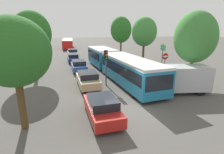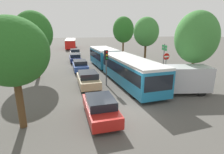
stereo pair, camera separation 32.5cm
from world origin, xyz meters
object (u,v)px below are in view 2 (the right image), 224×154
Objects in this scene: tree_right_mid at (146,33)px; queued_car_tan at (88,79)px; city_bus_rear at (71,43)px; articulated_bus at (117,63)px; tree_right_near at (196,38)px; queued_car_blue at (80,66)px; queued_car_silver at (75,53)px; traffic_light at (106,60)px; no_entry_sign at (166,62)px; queued_car_navy at (75,58)px; direction_sign_post at (164,53)px; queued_car_red at (100,108)px; white_van at (181,79)px; tree_left_mid at (33,34)px; tree_right_far at (123,30)px; tree_left_near at (12,52)px.

queued_car_tan is at bearing -138.30° from tree_right_mid.
queued_car_tan is (0.14, -35.26, -0.71)m from city_bus_rear.
articulated_bus is 2.58× the size of tree_right_near.
queued_car_blue is 12.81m from queued_car_silver.
tree_right_mid is at bearing 125.82° from traffic_light.
no_entry_sign reaches higher than city_bus_rear.
queued_car_navy is 1.41× the size of no_entry_sign.
direction_sign_post reaches higher than city_bus_rear.
articulated_bus reaches higher than queued_car_red.
white_van is 1.88× the size of no_entry_sign.
city_bus_rear is at bearing 81.09° from tree_left_mid.
queued_car_blue is 1.20× the size of traffic_light.
queued_car_tan is at bearing -51.97° from articulated_bus.
white_van is at bearing -163.09° from queued_car_silver.
articulated_bus is at bearing -138.08° from tree_right_mid.
white_van is 22.16m from tree_right_far.
city_bus_rear is at bearing 84.04° from tree_left_near.
traffic_light is (1.76, -19.51, 1.76)m from queued_car_silver.
tree_right_near is (7.85, -2.15, 2.03)m from traffic_light.
city_bus_rear is 28.64m from queued_car_blue.
queued_car_navy is at bearing 159.27° from tree_right_mid.
tree_left_near is (-4.45, -6.08, 3.44)m from queued_car_tan.
direction_sign_post is (2.17, 6.40, 1.31)m from white_van.
tree_left_near is (-8.24, -9.40, 2.67)m from articulated_bus.
articulated_bus is at bearing -157.36° from queued_car_navy.
tree_left_near is 10.57m from tree_left_mid.
queued_car_red is 11.17m from tree_right_near.
queued_car_silver is 23.99m from tree_right_near.
queued_car_silver is 16.27m from tree_left_mid.
tree_right_mid is at bearing -34.45° from queued_car_red.
traffic_light is 0.48× the size of tree_right_mid.
no_entry_sign is 0.37× the size of tree_right_far.
queued_car_navy is at bearing -145.23° from no_entry_sign.
city_bus_rear is 39.68m from white_van.
tree_right_far is (14.48, 13.53, 0.34)m from tree_left_mid.
white_van is 4.28m from tree_right_near.
tree_right_far is at bearing 155.39° from articulated_bus.
city_bus_rear is at bearing -176.29° from articulated_bus.
traffic_light is (1.89, -35.33, 1.05)m from city_bus_rear.
white_van is 1.56× the size of traffic_light.
queued_car_silver is 0.56× the size of tree_right_far.
queued_car_tan is (0.09, 6.25, 0.03)m from queued_car_red.
articulated_bus is 4.42× the size of queued_car_red.
tree_left_mid reaches higher than queued_car_navy.
queued_car_silver is (0.38, 6.41, 0.05)m from queued_car_navy.
queued_car_silver is at bearing -50.87° from direction_sign_post.
queued_car_navy is (-0.39, 13.02, -0.04)m from queued_car_tan.
queued_car_silver is (0.13, -15.82, -0.70)m from city_bus_rear.
tree_left_near is 27.85m from tree_right_far.
queued_car_tan is 19.43m from queued_car_silver.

